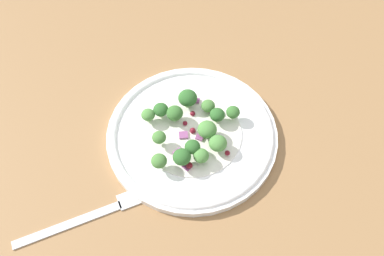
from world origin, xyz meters
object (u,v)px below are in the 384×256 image
fork (89,216)px  broccoli_floret_1 (208,106)px  plate (192,135)px  broccoli_floret_2 (188,98)px  broccoli_floret_0 (148,115)px

fork → broccoli_floret_1: bearing=78.4°
plate → broccoli_floret_1: (-0.13, 4.73, 1.74)cm
plate → broccoli_floret_2: 5.66cm
broccoli_floret_0 → broccoli_floret_1: bearing=44.7°
broccoli_floret_0 → broccoli_floret_2: size_ratio=0.71×
broccoli_floret_1 → plate: bearing=-88.4°
plate → broccoli_floret_2: size_ratio=8.71×
broccoli_floret_0 → broccoli_floret_1: 9.22cm
broccoli_floret_0 → broccoli_floret_2: (3.35, 5.70, 0.19)cm
broccoli_floret_1 → fork: 23.67cm
plate → broccoli_floret_0: size_ratio=12.26×
broccoli_floret_2 → fork: broccoli_floret_2 is taller
fork → broccoli_floret_0: bearing=96.2°
broccoli_floret_1 → fork: bearing=-101.6°
broccoli_floret_0 → broccoli_floret_2: 6.62cm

